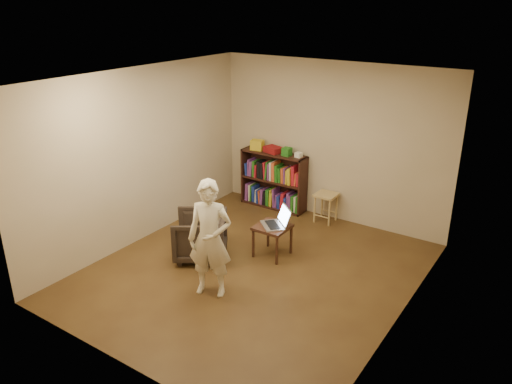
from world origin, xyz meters
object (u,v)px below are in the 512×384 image
Objects in this scene: stool at (326,199)px; armchair at (200,236)px; laptop at (277,222)px; person at (210,239)px; side_table at (272,231)px; bookshelf at (274,183)px.

armchair is at bearing -114.11° from stool.
laptop reaches higher than stool.
person is (-0.23, -2.74, 0.36)m from stool.
stool reaches higher than side_table.
stool is 0.33× the size of person.
stool is 2.77m from person.
person is (0.71, -0.64, 0.42)m from armchair.
laptop is (0.87, 0.66, 0.19)m from armchair.
side_table is at bearing 93.23° from armchair.
laptop is (-0.07, -1.44, 0.13)m from stool.
stool is 2.30m from armchair.
stool is at bearing 85.72° from side_table.
bookshelf is 1.64× the size of armchair.
bookshelf is at bearing 149.54° from armchair.
stool is 0.67× the size of armchair.
bookshelf reaches higher than laptop.
bookshelf is 2.44× the size of stool.
bookshelf is 2.17m from armchair.
bookshelf is 2.31× the size of laptop.
bookshelf is 2.94m from person.
stool is 1.45m from laptop.
side_table is at bearing 63.34° from person.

